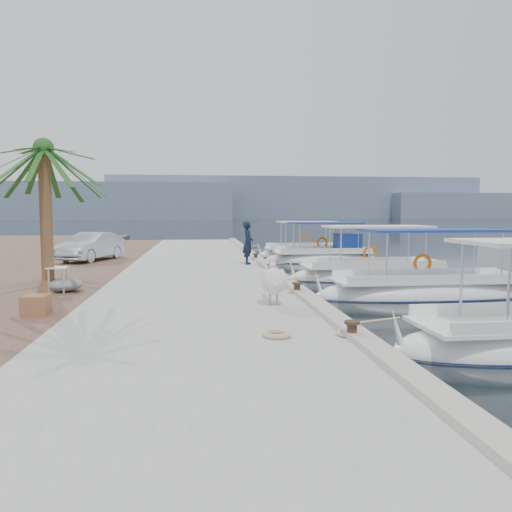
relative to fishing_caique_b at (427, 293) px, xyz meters
The scene contains 18 objects.
ground 4.68m from the fishing_caique_b, 160.65° to the left, with size 400.00×400.00×0.00m, color black.
concrete_quay 9.89m from the fishing_caique_b, 138.53° to the left, with size 6.00×40.00×0.50m, color #9E9E98.
quay_curb 8.03m from the fishing_caique_b, 125.26° to the left, with size 0.44×40.00×0.12m, color #A6A093.
cobblestone_strip 14.03m from the fishing_caique_b, 152.18° to the left, with size 4.00×40.00×0.50m, color #51362B.
distant_hills 204.74m from the fishing_caique_b, 82.92° to the left, with size 330.00×60.00×18.00m.
fishing_caique_b is the anchor object (origin of this frame).
fishing_caique_c 4.49m from the fishing_caique_b, 93.41° to the left, with size 7.11×2.27×2.83m.
fishing_caique_d 11.85m from the fishing_caique_b, 92.11° to the left, with size 6.56×2.47×2.83m.
fishing_caique_e 15.11m from the fishing_caique_b, 93.32° to the left, with size 5.89×2.36×2.83m.
mooring_bollards 5.68m from the fishing_caique_b, 147.36° to the left, with size 0.28×20.28×0.33m.
pelican 6.69m from the fishing_caique_b, 148.76° to the right, with size 0.56×1.52×1.18m.
fisherman 8.28m from the fishing_caique_b, 130.57° to the left, with size 0.69×0.45×1.89m, color black.
date_palm 12.57m from the fishing_caique_b, behind, with size 4.60×4.60×4.97m.
parked_car 15.33m from the fishing_caique_b, 144.90° to the left, with size 1.40×4.03×1.33m, color silver.
wooden_crate 11.84m from the fishing_caique_b, 159.81° to the right, with size 0.55×0.55×0.44m, color brown.
tarp_bundle 11.41m from the fishing_caique_b, behind, with size 1.10×0.90×0.40m, color gray.
folding_table 11.53m from the fishing_caique_b, behind, with size 0.55×0.55×0.73m.
rope_coil 9.01m from the fishing_caique_b, 132.49° to the right, with size 0.54×0.54×0.10m, color #C6B284.
Camera 1 is at (-3.10, -17.07, 2.77)m, focal length 35.00 mm.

